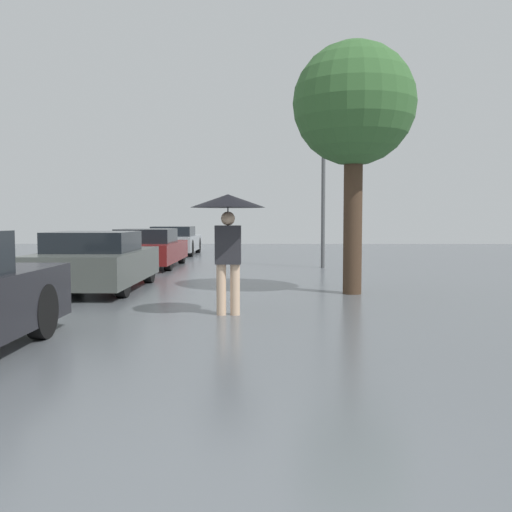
% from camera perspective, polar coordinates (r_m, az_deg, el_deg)
% --- Properties ---
extents(pedestrian, '(1.11, 1.11, 1.79)m').
position_cam_1_polar(pedestrian, '(8.43, -2.82, 3.97)').
color(pedestrian, beige).
rests_on(pedestrian, ground_plane).
extents(parked_car_second, '(1.82, 3.89, 1.18)m').
position_cam_1_polar(parked_car_second, '(11.96, -15.70, -0.56)').
color(parked_car_second, '#4C514C').
rests_on(parked_car_second, ground_plane).
extents(parked_car_third, '(1.81, 4.21, 1.14)m').
position_cam_1_polar(parked_car_third, '(17.28, -10.75, 0.73)').
color(parked_car_third, maroon).
rests_on(parked_car_third, ground_plane).
extents(parked_car_farthest, '(1.80, 4.05, 1.13)m').
position_cam_1_polar(parked_car_farthest, '(23.01, -8.19, 1.50)').
color(parked_car_farthest, '#9EA3A8').
rests_on(parked_car_farthest, ground_plane).
extents(tree, '(2.30, 2.30, 4.74)m').
position_cam_1_polar(tree, '(11.20, 9.77, 14.47)').
color(tree, '#473323').
rests_on(tree, ground_plane).
extents(street_lamp, '(0.27, 0.27, 4.66)m').
position_cam_1_polar(street_lamp, '(16.81, 6.76, 8.45)').
color(street_lamp, '#515456').
rests_on(street_lamp, ground_plane).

